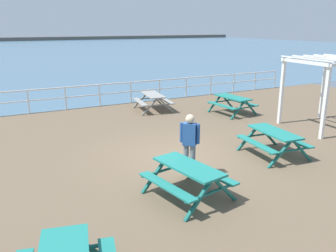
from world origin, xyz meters
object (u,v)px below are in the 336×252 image
object	(u,v)px
picnic_table_seaward	(233,101)
picnic_table_corner	(274,137)
lattice_pergola	(327,76)
picnic_table_near_left	(188,173)
picnic_table_far_left	(153,98)
visitor	(190,141)

from	to	relation	value
picnic_table_seaward	picnic_table_corner	world-z (taller)	same
lattice_pergola	picnic_table_near_left	bearing A→B (deg)	-156.46
picnic_table_corner	lattice_pergola	bearing A→B (deg)	-63.85
picnic_table_near_left	picnic_table_seaward	distance (m)	8.34
picnic_table_near_left	picnic_table_far_left	world-z (taller)	same
picnic_table_seaward	picnic_table_corner	bearing A→B (deg)	151.78
picnic_table_seaward	picnic_table_far_left	bearing A→B (deg)	48.72
picnic_table_near_left	lattice_pergola	xyz separation A→B (m)	(7.55, 2.56, 1.41)
picnic_table_seaward	lattice_pergola	distance (m)	4.03
picnic_table_near_left	picnic_table_seaward	xyz separation A→B (m)	(5.86, 5.94, 0.00)
picnic_table_seaward	visitor	bearing A→B (deg)	129.44
picnic_table_far_left	picnic_table_corner	bearing A→B (deg)	-165.62
picnic_table_near_left	visitor	distance (m)	1.26
picnic_table_corner	picnic_table_seaward	bearing A→B (deg)	-18.72
picnic_table_corner	visitor	xyz separation A→B (m)	(-3.03, -0.09, 0.36)
visitor	picnic_table_corner	bearing A→B (deg)	-42.77
picnic_table_corner	visitor	distance (m)	3.05
visitor	picnic_table_near_left	bearing A→B (deg)	-166.73
picnic_table_near_left	picnic_table_corner	bearing A→B (deg)	-83.29
picnic_table_far_left	picnic_table_seaward	distance (m)	3.64
picnic_table_near_left	lattice_pergola	distance (m)	8.09
picnic_table_seaward	lattice_pergola	xyz separation A→B (m)	(1.69, -3.38, 1.41)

